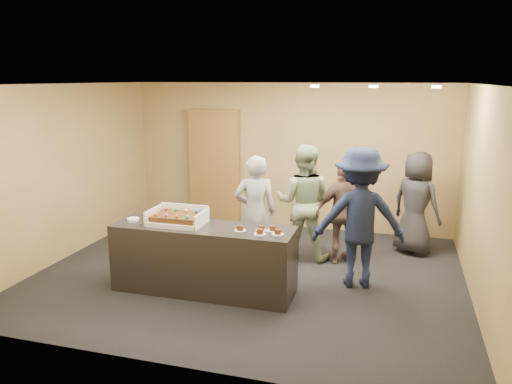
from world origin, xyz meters
TOP-DOWN VIEW (x-y plane):
  - room at (0.00, 0.00)m, footprint 6.04×6.00m
  - serving_counter at (-0.41, -0.75)m, footprint 2.40×0.71m
  - storage_cabinet at (-1.45, 2.41)m, footprint 1.00×0.15m
  - cake_box at (-0.77, -0.72)m, footprint 0.72×0.50m
  - sheet_cake at (-0.77, -0.75)m, footprint 0.61×0.42m
  - plate_stack at (-1.40, -0.78)m, footprint 0.16×0.16m
  - slice_a at (0.12, -0.80)m, footprint 0.15×0.15m
  - slice_b at (0.38, -0.72)m, footprint 0.15×0.15m
  - slice_c at (0.40, -0.88)m, footprint 0.15×0.15m
  - slice_d at (0.52, -0.69)m, footprint 0.15×0.15m
  - slice_e at (0.62, -0.82)m, footprint 0.15×0.15m
  - person_server_grey at (0.00, 0.27)m, footprint 0.73×0.60m
  - person_sage_man at (0.61, 0.87)m, footprint 0.88×0.69m
  - person_navy_man at (1.53, 0.04)m, footprint 1.35×0.95m
  - person_brown_extra at (1.23, 0.87)m, footprint 1.00×0.75m
  - person_dark_suit at (2.29, 1.61)m, footprint 0.97×0.88m
  - ceiling_spotlights at (1.60, 0.50)m, footprint 1.72×0.12m

SIDE VIEW (x-z plane):
  - serving_counter at x=-0.41m, z-range 0.00..0.90m
  - person_brown_extra at x=1.23m, z-range 0.00..1.58m
  - person_dark_suit at x=2.29m, z-range 0.00..1.66m
  - person_server_grey at x=0.00m, z-range 0.00..1.70m
  - person_sage_man at x=0.61m, z-range 0.00..1.80m
  - plate_stack at x=-1.40m, z-range 0.90..0.94m
  - slice_a at x=0.12m, z-range 0.89..0.96m
  - slice_b at x=0.38m, z-range 0.89..0.96m
  - slice_c at x=0.40m, z-range 0.89..0.96m
  - slice_d at x=0.52m, z-range 0.89..0.96m
  - slice_e at x=0.62m, z-range 0.89..0.96m
  - cake_box at x=-0.77m, z-range 0.84..1.05m
  - person_navy_man at x=1.53m, z-range 0.00..1.91m
  - sheet_cake at x=-0.77m, z-range 0.94..1.06m
  - storage_cabinet at x=-1.45m, z-range 0.00..2.20m
  - room at x=0.00m, z-range 0.00..2.70m
  - ceiling_spotlights at x=1.60m, z-range 2.66..2.69m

